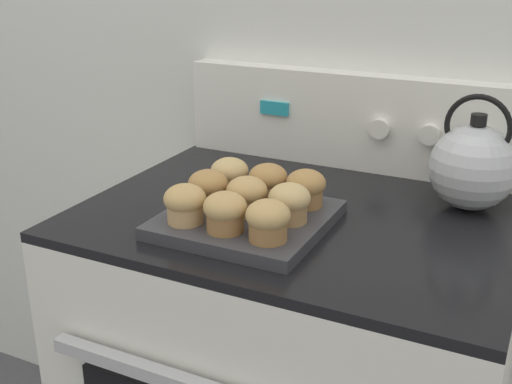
# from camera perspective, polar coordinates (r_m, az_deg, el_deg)

# --- Properties ---
(wall_back) EXTENTS (8.00, 0.05, 2.40)m
(wall_back) POSITION_cam_1_polar(r_m,az_deg,el_deg) (1.41, 9.78, 15.08)
(wall_back) COLOR silver
(wall_back) RESTS_ON ground_plane
(control_panel) EXTENTS (0.76, 0.07, 0.20)m
(control_panel) POSITION_cam_1_polar(r_m,az_deg,el_deg) (1.40, 8.67, 6.27)
(control_panel) COLOR white
(control_panel) RESTS_ON stove_range
(muffin_pan) EXTENTS (0.27, 0.27, 0.02)m
(muffin_pan) POSITION_cam_1_polar(r_m,az_deg,el_deg) (1.10, -0.82, -2.45)
(muffin_pan) COLOR #38383D
(muffin_pan) RESTS_ON stove_range
(muffin_r0_c0) EXTENTS (0.07, 0.07, 0.07)m
(muffin_r0_c0) POSITION_cam_1_polar(r_m,az_deg,el_deg) (1.06, -6.33, -1.01)
(muffin_r0_c0) COLOR tan
(muffin_r0_c0) RESTS_ON muffin_pan
(muffin_r0_c1) EXTENTS (0.07, 0.07, 0.07)m
(muffin_r0_c1) POSITION_cam_1_polar(r_m,az_deg,el_deg) (1.02, -2.76, -1.75)
(muffin_r0_c1) COLOR olive
(muffin_r0_c1) RESTS_ON muffin_pan
(muffin_r0_c2) EXTENTS (0.07, 0.07, 0.07)m
(muffin_r0_c2) POSITION_cam_1_polar(r_m,az_deg,el_deg) (0.99, 1.07, -2.51)
(muffin_r0_c2) COLOR olive
(muffin_r0_c2) RESTS_ON muffin_pan
(muffin_r1_c0) EXTENTS (0.07, 0.07, 0.07)m
(muffin_r1_c0) POSITION_cam_1_polar(r_m,az_deg,el_deg) (1.12, -4.28, 0.36)
(muffin_r1_c0) COLOR #A37A4C
(muffin_r1_c0) RESTS_ON muffin_pan
(muffin_r1_c1) EXTENTS (0.07, 0.07, 0.07)m
(muffin_r1_c1) POSITION_cam_1_polar(r_m,az_deg,el_deg) (1.09, -0.82, -0.28)
(muffin_r1_c1) COLOR tan
(muffin_r1_c1) RESTS_ON muffin_pan
(muffin_r1_c2) EXTENTS (0.07, 0.07, 0.07)m
(muffin_r1_c2) POSITION_cam_1_polar(r_m,az_deg,el_deg) (1.06, 2.98, -0.93)
(muffin_r1_c2) COLOR #A37A4C
(muffin_r1_c2) RESTS_ON muffin_pan
(muffin_r2_c0) EXTENTS (0.07, 0.07, 0.07)m
(muffin_r2_c0) POSITION_cam_1_polar(r_m,az_deg,el_deg) (1.19, -2.36, 1.52)
(muffin_r2_c0) COLOR tan
(muffin_r2_c0) RESTS_ON muffin_pan
(muffin_r2_c1) EXTENTS (0.07, 0.07, 0.07)m
(muffin_r2_c1) POSITION_cam_1_polar(r_m,az_deg,el_deg) (1.15, 1.07, 0.95)
(muffin_r2_c1) COLOR tan
(muffin_r2_c1) RESTS_ON muffin_pan
(muffin_r2_c2) EXTENTS (0.07, 0.07, 0.07)m
(muffin_r2_c2) POSITION_cam_1_polar(r_m,az_deg,el_deg) (1.13, 4.44, 0.39)
(muffin_r2_c2) COLOR olive
(muffin_r2_c2) RESTS_ON muffin_pan
(tea_kettle) EXTENTS (0.19, 0.16, 0.21)m
(tea_kettle) POSITION_cam_1_polar(r_m,az_deg,el_deg) (1.22, 18.79, 2.22)
(tea_kettle) COLOR silver
(tea_kettle) RESTS_ON stove_range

